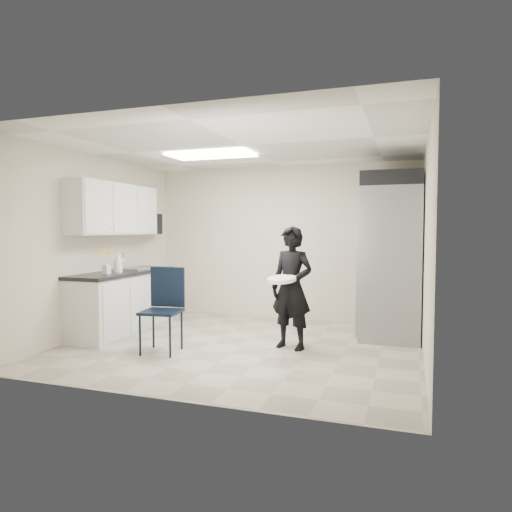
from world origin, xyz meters
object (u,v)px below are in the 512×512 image
(commercial_fridge, at_px, (392,263))
(man_tuxedo, at_px, (292,288))
(lower_counter, at_px, (123,303))
(folding_chair, at_px, (161,312))

(commercial_fridge, bearing_deg, man_tuxedo, -134.75)
(lower_counter, bearing_deg, man_tuxedo, -2.47)
(folding_chair, xyz_separation_m, man_tuxedo, (1.48, 0.71, 0.27))
(man_tuxedo, bearing_deg, lower_counter, -166.62)
(commercial_fridge, xyz_separation_m, folding_chair, (-2.66, -1.90, -0.54))
(lower_counter, xyz_separation_m, commercial_fridge, (3.78, 1.07, 0.62))
(lower_counter, height_order, commercial_fridge, commercial_fridge)
(folding_chair, bearing_deg, commercial_fridge, 28.48)
(lower_counter, distance_m, commercial_fridge, 3.98)
(commercial_fridge, height_order, folding_chair, commercial_fridge)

